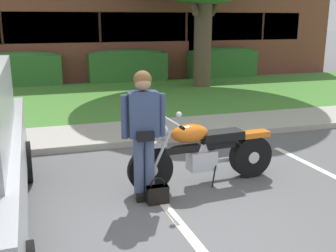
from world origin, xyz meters
The scene contains 12 objects.
ground_plane centered at (0.00, 0.00, 0.00)m, with size 140.00×140.00×0.00m, color #565659.
curb_strip centered at (0.00, 3.36, 0.06)m, with size 60.00×0.20×0.12m, color #ADA89E.
concrete_walk centered at (0.00, 4.21, 0.04)m, with size 60.00×1.50×0.08m, color #ADA89E.
grass_lawn centered at (0.00, 8.00, 0.03)m, with size 60.00×6.08×0.06m, color #478433.
stall_stripe_1 centered at (-0.16, 0.20, 0.00)m, with size 0.12×4.40×0.01m, color silver.
motorcycle centered at (0.64, 1.27, 0.48)m, with size 2.24×0.82×1.18m.
rider_person centered at (-0.38, 1.02, 0.99)m, with size 0.57×0.32×1.70m.
handbag centered at (-0.26, 0.81, 0.14)m, with size 0.28×0.13×0.36m.
hedge_left centered at (-2.37, 11.32, 0.65)m, with size 2.94×0.90×1.24m.
hedge_center_left centered at (1.54, 11.32, 0.65)m, with size 2.94×0.90×1.24m.
hedge_center_right centered at (5.44, 11.32, 0.65)m, with size 2.76×0.90×1.24m.
brick_building centered at (0.61, 16.84, 1.95)m, with size 20.28×10.50×3.89m.
Camera 1 is at (-1.57, -3.85, 2.32)m, focal length 43.33 mm.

